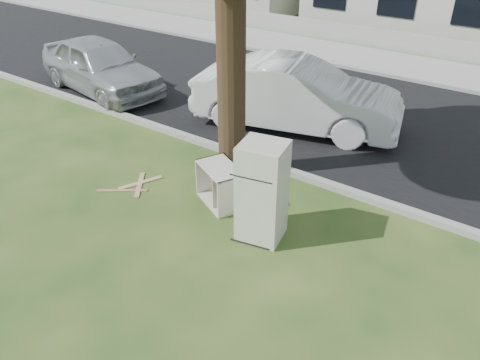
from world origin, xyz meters
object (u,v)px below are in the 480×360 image
Objects in this scene: cabinet at (221,185)px; car_left at (100,65)px; car_center at (297,95)px; fridge at (262,192)px.

cabinet is 6.94m from car_left.
car_left is (-5.82, -1.07, -0.06)m from car_center.
fridge is at bearing -102.56° from car_left.
cabinet is at bearing 148.33° from fridge.
car_center is (-0.58, 3.72, 0.44)m from cabinet.
cabinet is 3.79m from car_center.
car_center is at bearing 100.71° from fridge.
fridge is 4.48m from car_center.
fridge is 8.15m from car_left.
cabinet is at bearing -102.98° from car_left.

